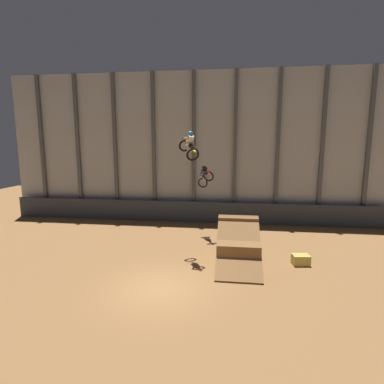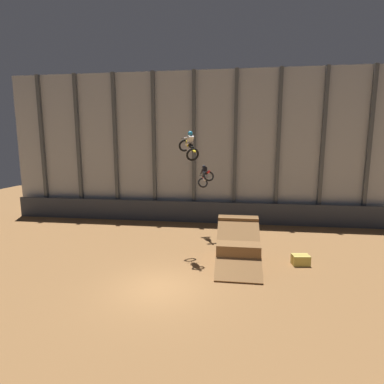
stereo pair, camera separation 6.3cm
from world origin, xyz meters
name	(u,v)px [view 1 (the left image)]	position (x,y,z in m)	size (l,w,h in m)	color
ground_plane	(159,288)	(0.00, 0.00, 0.00)	(60.00, 60.00, 0.00)	olive
arena_back_wall	(194,148)	(0.00, 12.48, 6.16)	(32.00, 0.40, 12.31)	#ADB2B7
lower_barrier	(193,212)	(0.00, 11.75, 0.87)	(31.36, 0.20, 1.74)	#383D47
dirt_ramp	(238,247)	(3.61, 3.74, 0.84)	(2.31, 4.13, 2.43)	brown
rider_bike_left_air	(189,146)	(0.80, 4.17, 6.37)	(1.42, 1.84, 1.66)	black
rider_bike_right_air	(205,176)	(1.36, 8.01, 4.28)	(1.33, 1.83, 1.67)	black
hay_bale_trackside	(301,260)	(6.98, 3.63, 0.28)	(0.97, 0.72, 0.57)	#CCB751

